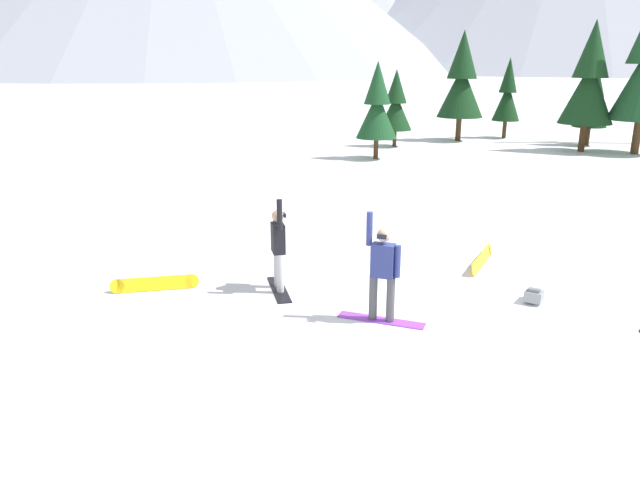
# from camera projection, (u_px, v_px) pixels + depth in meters

# --- Properties ---
(ground_plane) EXTENTS (800.00, 800.00, 0.00)m
(ground_plane) POSITION_uv_depth(u_px,v_px,m) (432.00, 321.00, 10.85)
(ground_plane) COLOR white
(snowboarder_foreground) EXTENTS (1.53, 1.00, 2.01)m
(snowboarder_foreground) POSITION_uv_depth(u_px,v_px,m) (383.00, 272.00, 10.61)
(snowboarder_foreground) COLOR #993FD8
(snowboarder_foreground) RESTS_ON ground_plane
(snowboarder_midground) EXTENTS (0.41, 1.50, 1.96)m
(snowboarder_midground) POSITION_uv_depth(u_px,v_px,m) (278.00, 247.00, 12.06)
(snowboarder_midground) COLOR black
(snowboarder_midground) RESTS_ON ground_plane
(loose_snowboard_near_right) EXTENTS (1.17, 1.63, 0.28)m
(loose_snowboard_near_right) POSITION_uv_depth(u_px,v_px,m) (482.00, 259.00, 13.79)
(loose_snowboard_near_right) COLOR yellow
(loose_snowboard_near_right) RESTS_ON ground_plane
(loose_snowboard_near_left) EXTENTS (1.78, 0.26, 0.27)m
(loose_snowboard_near_left) POSITION_uv_depth(u_px,v_px,m) (155.00, 283.00, 12.29)
(loose_snowboard_near_left) COLOR yellow
(loose_snowboard_near_left) RESTS_ON ground_plane
(backpack_grey) EXTENTS (0.53, 0.56, 0.31)m
(backpack_grey) POSITION_uv_depth(u_px,v_px,m) (534.00, 296.00, 11.67)
(backpack_grey) COLOR gray
(backpack_grey) RESTS_ON ground_plane
(pine_tree_short) EXTENTS (1.90, 1.90, 4.44)m
(pine_tree_short) POSITION_uv_depth(u_px,v_px,m) (377.00, 106.00, 27.61)
(pine_tree_short) COLOR #472D19
(pine_tree_short) RESTS_ON ground_plane
(pine_tree_broad) EXTENTS (1.76, 1.76, 4.49)m
(pine_tree_broad) POSITION_uv_depth(u_px,v_px,m) (592.00, 99.00, 31.98)
(pine_tree_broad) COLOR #472D19
(pine_tree_broad) RESTS_ON ground_plane
(pine_tree_tall) EXTENTS (2.61, 2.61, 6.36)m
(pine_tree_tall) POSITION_uv_depth(u_px,v_px,m) (589.00, 81.00, 29.52)
(pine_tree_tall) COLOR #472D19
(pine_tree_tall) RESTS_ON ground_plane
(pine_tree_leaning) EXTENTS (1.58, 1.58, 4.62)m
(pine_tree_leaning) POSITION_uv_depth(u_px,v_px,m) (507.00, 95.00, 34.94)
(pine_tree_leaning) COLOR #472D19
(pine_tree_leaning) RESTS_ON ground_plane
(pine_tree_slender) EXTENTS (2.56, 2.56, 6.06)m
(pine_tree_slender) POSITION_uv_depth(u_px,v_px,m) (462.00, 81.00, 33.56)
(pine_tree_slender) COLOR #472D19
(pine_tree_slender) RESTS_ON ground_plane
(pine_tree_twin) EXTENTS (1.76, 1.76, 4.00)m
(pine_tree_twin) POSITION_uv_depth(u_px,v_px,m) (396.00, 105.00, 31.62)
(pine_tree_twin) COLOR #472D19
(pine_tree_twin) RESTS_ON ground_plane
(peak_east_ridge) EXTENTS (140.60, 140.60, 50.53)m
(peak_east_ridge) POSITION_uv_depth(u_px,v_px,m) (37.00, 0.00, 237.54)
(peak_east_ridge) COLOR #9EA3B2
(peak_east_ridge) RESTS_ON ground_plane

